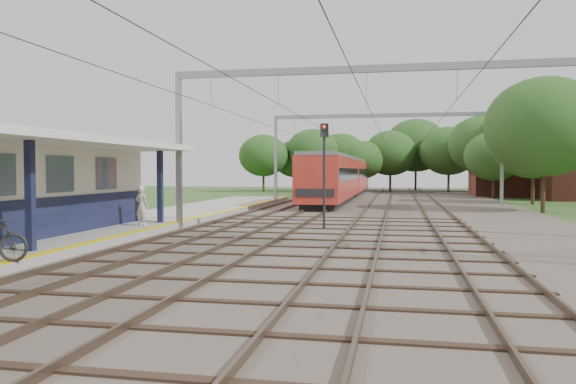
# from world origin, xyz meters

# --- Properties ---
(ground) EXTENTS (160.00, 160.00, 0.00)m
(ground) POSITION_xyz_m (0.00, 0.00, 0.00)
(ground) COLOR #2D4C1E
(ground) RESTS_ON ground
(ballast_bed) EXTENTS (18.00, 90.00, 0.10)m
(ballast_bed) POSITION_xyz_m (4.00, 30.00, 0.05)
(ballast_bed) COLOR #473D33
(ballast_bed) RESTS_ON ground
(platform) EXTENTS (5.00, 52.00, 0.35)m
(platform) POSITION_xyz_m (-7.50, 14.00, 0.17)
(platform) COLOR gray
(platform) RESTS_ON ground
(yellow_stripe) EXTENTS (0.45, 52.00, 0.01)m
(yellow_stripe) POSITION_xyz_m (-5.25, 14.00, 0.35)
(yellow_stripe) COLOR yellow
(yellow_stripe) RESTS_ON platform
(rail_tracks) EXTENTS (11.80, 88.00, 0.15)m
(rail_tracks) POSITION_xyz_m (1.50, 30.00, 0.18)
(rail_tracks) COLOR brown
(rail_tracks) RESTS_ON ballast_bed
(catenary_system) EXTENTS (17.22, 88.00, 7.00)m
(catenary_system) POSITION_xyz_m (3.39, 25.28, 5.51)
(catenary_system) COLOR gray
(catenary_system) RESTS_ON ground
(tree_band) EXTENTS (31.72, 30.88, 8.82)m
(tree_band) POSITION_xyz_m (3.84, 57.12, 4.92)
(tree_band) COLOR #382619
(tree_band) RESTS_ON ground
(house_far) EXTENTS (8.00, 6.12, 8.66)m
(house_far) POSITION_xyz_m (16.00, 52.00, 3.23)
(house_far) COLOR brown
(house_far) RESTS_ON ground
(person) EXTENTS (0.70, 0.56, 1.68)m
(person) POSITION_xyz_m (-6.09, 13.56, 1.19)
(person) COLOR silver
(person) RESTS_ON platform
(train) EXTENTS (2.87, 35.75, 3.77)m
(train) POSITION_xyz_m (-0.50, 43.58, 2.11)
(train) COLOR black
(train) RESTS_ON ballast_bed
(signal_post) EXTENTS (0.38, 0.33, 4.72)m
(signal_post) POSITION_xyz_m (1.35, 15.90, 3.06)
(signal_post) COLOR black
(signal_post) RESTS_ON ground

